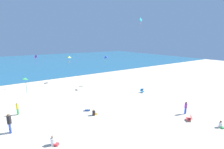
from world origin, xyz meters
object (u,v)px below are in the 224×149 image
cooler_box (88,110)px  kite_blue (105,57)px  person_6 (94,113)px  person_7 (9,122)px  beach_chair_mid_beach (190,118)px  kite_purple (36,57)px  person_0 (17,108)px  kite_lime (69,57)px  person_4 (54,141)px  kite_green (26,79)px  person_1 (221,125)px  person_5 (186,107)px  kite_teal (141,20)px  beach_chair_far_right (142,91)px

cooler_box → kite_blue: bearing=45.2°
cooler_box → person_6: size_ratio=0.97×
cooler_box → person_7: person_7 is taller
beach_chair_mid_beach → kite_purple: (-10.10, 21.30, 4.91)m
person_0 → kite_purple: bearing=-81.0°
kite_purple → person_6: bearing=-79.6°
person_6 → kite_lime: 16.56m
person_7 → kite_lime: (10.94, 14.49, 3.75)m
person_4 → kite_purple: (2.32, 17.55, 4.87)m
person_6 → cooler_box: bearing=91.1°
cooler_box → kite_blue: 10.79m
kite_green → beach_chair_mid_beach: bearing=-17.6°
person_6 → kite_purple: 15.82m
person_1 → kite_blue: kite_blue is taller
person_0 → kite_green: size_ratio=1.20×
person_5 → kite_purple: bearing=-146.5°
person_1 → person_6: size_ratio=0.96×
kite_green → kite_teal: 23.75m
person_5 → beach_chair_mid_beach: bearing=-37.5°
cooler_box → person_0: 7.52m
cooler_box → beach_chair_far_right: bearing=7.3°
person_4 → kite_green: (-1.36, 0.62, 5.02)m
person_0 → kite_purple: size_ratio=0.78×
kite_blue → kite_purple: (-9.35, 6.61, -0.07)m
beach_chair_mid_beach → person_1: 2.63m
beach_chair_far_right → person_5: (-1.46, -8.09, 0.53)m
person_1 → person_4: 14.85m
beach_chair_far_right → kite_purple: (-12.58, 12.09, 4.89)m
person_4 → kite_green: bearing=-154.0°
kite_lime → person_7: bearing=-127.1°
person_1 → kite_lime: size_ratio=0.44×
person_6 → kite_blue: kite_blue is taller
person_1 → kite_lime: (-5.21, 24.50, 4.53)m
person_0 → kite_green: kite_green is taller
kite_green → kite_teal: bearing=26.3°
kite_green → kite_lime: bearing=61.4°
person_6 → kite_teal: bearing=28.4°
person_5 → kite_lime: kite_lime is taller
person_1 → person_5: (-0.07, 3.52, 0.57)m
beach_chair_far_right → person_4: size_ratio=0.98×
kite_lime → beach_chair_far_right: bearing=-62.9°
person_0 → person_5: size_ratio=0.99×
beach_chair_mid_beach → kite_purple: size_ratio=0.46×
person_0 → kite_blue: 14.50m
cooler_box → person_1: person_1 is taller
person_6 → kite_teal: kite_teal is taller
beach_chair_mid_beach → person_6: person_6 is taller
person_4 → kite_blue: bearing=93.8°
beach_chair_far_right → person_1: (-1.39, -11.60, -0.04)m
person_0 → kite_blue: kite_blue is taller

